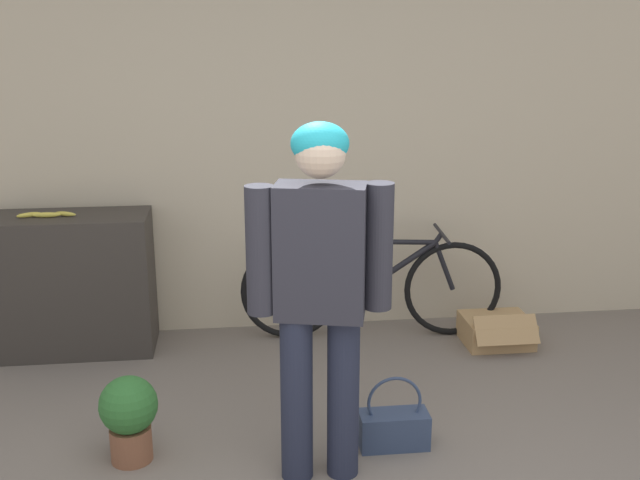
% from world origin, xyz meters
% --- Properties ---
extents(wall_back, '(8.00, 0.07, 2.60)m').
position_xyz_m(wall_back, '(0.00, 2.87, 1.30)').
color(wall_back, beige).
rests_on(wall_back, ground_plane).
extents(side_shelf, '(0.99, 0.45, 0.90)m').
position_xyz_m(side_shelf, '(-1.40, 2.59, 0.45)').
color(side_shelf, '#38332D').
rests_on(side_shelf, ground_plane).
extents(person, '(0.64, 0.29, 1.65)m').
position_xyz_m(person, '(-0.00, 0.99, 0.97)').
color(person, '#23283D').
rests_on(person, ground_plane).
extents(bicycle, '(1.76, 0.46, 0.73)m').
position_xyz_m(bicycle, '(0.53, 2.58, 0.36)').
color(bicycle, black).
rests_on(bicycle, ground_plane).
extents(banana, '(0.37, 0.09, 0.03)m').
position_xyz_m(banana, '(-1.52, 2.57, 0.92)').
color(banana, '#EAD64C').
rests_on(banana, side_shelf).
extents(handbag, '(0.35, 0.16, 0.38)m').
position_xyz_m(handbag, '(0.39, 1.18, 0.11)').
color(handbag, '#334260').
rests_on(handbag, ground_plane).
extents(cardboard_box, '(0.44, 0.43, 0.25)m').
position_xyz_m(cardboard_box, '(1.34, 2.36, 0.09)').
color(cardboard_box, tan).
rests_on(cardboard_box, ground_plane).
extents(potted_plant, '(0.28, 0.28, 0.43)m').
position_xyz_m(potted_plant, '(-0.90, 1.21, 0.24)').
color(potted_plant, brown).
rests_on(potted_plant, ground_plane).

